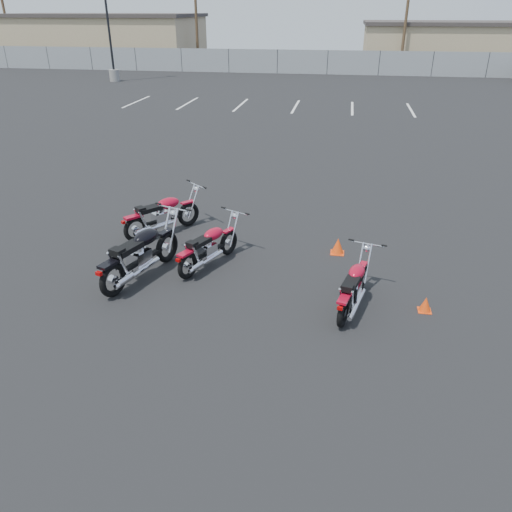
% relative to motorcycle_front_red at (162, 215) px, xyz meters
% --- Properties ---
extents(ground, '(120.00, 120.00, 0.00)m').
position_rel_motorcycle_front_red_xyz_m(ground, '(2.35, -2.70, -0.46)').
color(ground, black).
rests_on(ground, ground).
extents(motorcycle_front_red, '(1.62, 1.82, 1.01)m').
position_rel_motorcycle_front_red_xyz_m(motorcycle_front_red, '(0.00, 0.00, 0.00)').
color(motorcycle_front_red, black).
rests_on(motorcycle_front_red, ground).
extents(motorcycle_second_black, '(1.20, 2.27, 1.12)m').
position_rel_motorcycle_front_red_xyz_m(motorcycle_second_black, '(0.32, -2.12, 0.05)').
color(motorcycle_second_black, black).
rests_on(motorcycle_second_black, ground).
extents(motorcycle_third_red, '(1.15, 1.84, 0.93)m').
position_rel_motorcycle_front_red_xyz_m(motorcycle_third_red, '(1.47, -1.41, -0.04)').
color(motorcycle_third_red, black).
rests_on(motorcycle_third_red, ground).
extents(motorcycle_rear_red, '(0.85, 1.83, 0.90)m').
position_rel_motorcycle_front_red_xyz_m(motorcycle_rear_red, '(4.34, -2.53, -0.05)').
color(motorcycle_rear_red, black).
rests_on(motorcycle_rear_red, ground).
extents(training_cone_near, '(0.29, 0.29, 0.34)m').
position_rel_motorcycle_front_red_xyz_m(training_cone_near, '(4.03, -0.37, -0.29)').
color(training_cone_near, '#FF460D').
rests_on(training_cone_near, ground).
extents(training_cone_far, '(0.23, 0.23, 0.27)m').
position_rel_motorcycle_front_red_xyz_m(training_cone_far, '(5.58, -2.42, -0.32)').
color(training_cone_far, '#FF460D').
rests_on(training_cone_far, ground).
extents(light_pole_west, '(0.80, 0.70, 10.11)m').
position_rel_motorcycle_front_red_xyz_m(light_pole_west, '(-12.55, 25.44, 2.16)').
color(light_pole_west, gray).
rests_on(light_pole_west, ground).
extents(chainlink_fence, '(80.06, 0.06, 1.80)m').
position_rel_motorcycle_front_red_xyz_m(chainlink_fence, '(2.35, 32.30, 0.44)').
color(chainlink_fence, gray).
rests_on(chainlink_fence, ground).
extents(tan_building_west, '(18.40, 10.40, 4.30)m').
position_rel_motorcycle_front_red_xyz_m(tan_building_west, '(-19.65, 39.30, 1.70)').
color(tan_building_west, tan).
rests_on(tan_building_west, ground).
extents(tan_building_east, '(14.40, 9.40, 3.70)m').
position_rel_motorcycle_front_red_xyz_m(tan_building_east, '(12.35, 41.30, 1.40)').
color(tan_building_east, tan).
rests_on(tan_building_east, ground).
extents(utility_pole_a, '(1.80, 0.24, 9.00)m').
position_rel_motorcycle_front_red_xyz_m(utility_pole_a, '(-27.65, 36.30, 4.23)').
color(utility_pole_a, '#453220').
rests_on(utility_pole_a, ground).
extents(utility_pole_b, '(1.80, 0.24, 9.00)m').
position_rel_motorcycle_front_red_xyz_m(utility_pole_b, '(-9.65, 37.30, 4.23)').
color(utility_pole_b, '#453220').
rests_on(utility_pole_b, ground).
extents(utility_pole_c, '(1.80, 0.24, 9.00)m').
position_rel_motorcycle_front_red_xyz_m(utility_pole_c, '(8.35, 36.30, 4.23)').
color(utility_pole_c, '#453220').
rests_on(utility_pole_c, ground).
extents(parking_line_stripes, '(15.12, 4.00, 0.01)m').
position_rel_motorcycle_front_red_xyz_m(parking_line_stripes, '(-0.15, 17.30, -0.46)').
color(parking_line_stripes, silver).
rests_on(parking_line_stripes, ground).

